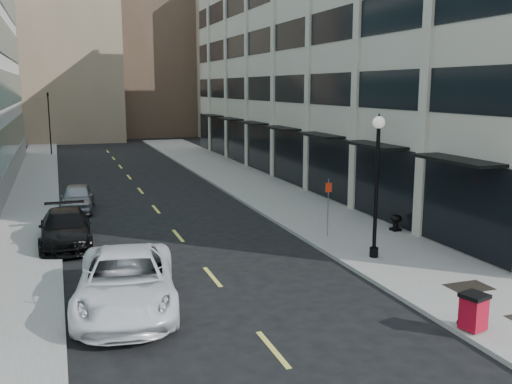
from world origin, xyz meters
TOP-DOWN VIEW (x-y plane):
  - sidewalk_right at (7.50, 20.00)m, footprint 5.00×80.00m
  - sidewalk_left at (-6.50, 20.00)m, footprint 3.00×80.00m
  - building_right at (16.94, 26.99)m, footprint 15.30×46.50m
  - skyline_tan_near at (-4.00, 68.00)m, footprint 14.00×18.00m
  - skyline_brown at (8.00, 72.00)m, footprint 12.00×16.00m
  - skyline_stone at (18.00, 66.00)m, footprint 10.00×14.00m
  - grate_far at (7.60, 3.80)m, footprint 1.40×1.00m
  - road_centerline at (0.00, 17.00)m, footprint 0.15×68.20m
  - traffic_signal at (-5.50, 48.00)m, footprint 0.66×0.66m
  - car_white_van at (-3.20, 6.00)m, footprint 3.72×6.59m
  - car_black_pickup at (-4.80, 14.00)m, footprint 2.16×5.16m
  - car_silver_sedan at (-4.06, 21.00)m, footprint 2.12×4.39m
  - trash_bin at (5.40, 1.00)m, footprint 0.78×0.79m
  - lamppost at (6.40, 7.79)m, footprint 0.46×0.46m
  - sign_post at (6.07, 11.15)m, footprint 0.30×0.06m
  - urn_planter at (9.49, 11.08)m, footprint 0.55×0.55m

SIDE VIEW (x-z plane):
  - road_centerline at x=0.00m, z-range 0.00..0.01m
  - sidewalk_right at x=7.50m, z-range 0.00..0.15m
  - sidewalk_left at x=-6.50m, z-range 0.00..0.15m
  - grate_far at x=7.60m, z-range 0.15..0.16m
  - urn_planter at x=9.49m, z-range 0.23..0.99m
  - trash_bin at x=5.40m, z-range 0.19..1.22m
  - car_silver_sedan at x=-4.06m, z-range 0.00..1.45m
  - car_black_pickup at x=-4.80m, z-range 0.00..1.49m
  - car_white_van at x=-3.20m, z-range 0.00..1.74m
  - sign_post at x=6.07m, z-range 0.51..3.07m
  - lamppost at x=6.40m, z-range 0.63..6.17m
  - traffic_signal at x=-5.50m, z-range 2.23..9.21m
  - building_right at x=16.94m, z-range -0.13..18.12m
  - skyline_stone at x=18.00m, z-range 0.00..20.00m
  - skyline_tan_near at x=-4.00m, z-range 0.00..28.00m
  - skyline_brown at x=8.00m, z-range 0.00..34.00m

